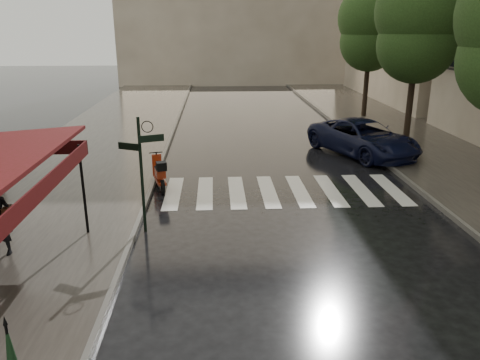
{
  "coord_description": "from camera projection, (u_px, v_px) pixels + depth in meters",
  "views": [
    {
      "loc": [
        0.72,
        -8.63,
        5.23
      ],
      "look_at": [
        1.35,
        3.01,
        1.4
      ],
      "focal_mm": 35.0,
      "sensor_mm": 36.0,
      "label": 1
    }
  ],
  "objects": [
    {
      "name": "curb_near",
      "position": [
        167.0,
        147.0,
        21.07
      ],
      "size": [
        0.12,
        60.0,
        0.16
      ],
      "primitive_type": "cube",
      "color": "#595651",
      "rests_on": "ground"
    },
    {
      "name": "scooter",
      "position": [
        160.0,
        174.0,
        15.72
      ],
      "size": [
        0.71,
        1.67,
        1.12
      ],
      "rotation": [
        0.0,
        0.0,
        0.26
      ],
      "color": "black",
      "rests_on": "ground"
    },
    {
      "name": "crosswalk",
      "position": [
        284.0,
        191.0,
        15.63
      ],
      "size": [
        7.85,
        3.2,
        0.01
      ],
      "color": "silver",
      "rests_on": "ground"
    },
    {
      "name": "parked_car",
      "position": [
        363.0,
        138.0,
        19.88
      ],
      "size": [
        4.39,
        5.83,
        1.47
      ],
      "primitive_type": "imported",
      "rotation": [
        0.0,
        0.0,
        0.42
      ],
      "color": "black",
      "rests_on": "ground"
    },
    {
      "name": "sidewalk_near",
      "position": [
        99.0,
        148.0,
        20.92
      ],
      "size": [
        6.0,
        60.0,
        0.12
      ],
      "primitive_type": "cube",
      "color": "#38332D",
      "rests_on": "ground"
    },
    {
      "name": "ground",
      "position": [
        184.0,
        289.0,
        9.79
      ],
      "size": [
        120.0,
        120.0,
        0.0
      ],
      "primitive_type": "plane",
      "color": "black",
      "rests_on": "ground"
    },
    {
      "name": "tree_far",
      "position": [
        371.0,
        22.0,
        26.6
      ],
      "size": [
        3.8,
        3.8,
        8.16
      ],
      "color": "black",
      "rests_on": "sidewalk_far"
    },
    {
      "name": "curb_far",
      "position": [
        362.0,
        144.0,
        21.53
      ],
      "size": [
        0.12,
        60.0,
        0.16
      ],
      "primitive_type": "cube",
      "color": "#595651",
      "rests_on": "ground"
    },
    {
      "name": "signpost",
      "position": [
        141.0,
        166.0,
        12.0
      ],
      "size": [
        1.17,
        0.29,
        3.1
      ],
      "color": "black",
      "rests_on": "ground"
    },
    {
      "name": "sidewalk_far",
      "position": [
        421.0,
        144.0,
        21.68
      ],
      "size": [
        5.5,
        60.0,
        0.12
      ],
      "primitive_type": "cube",
      "color": "#38332D",
      "rests_on": "ground"
    },
    {
      "name": "tree_mid",
      "position": [
        419.0,
        18.0,
        19.91
      ],
      "size": [
        3.8,
        3.8,
        8.34
      ],
      "color": "black",
      "rests_on": "sidewalk_far"
    }
  ]
}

